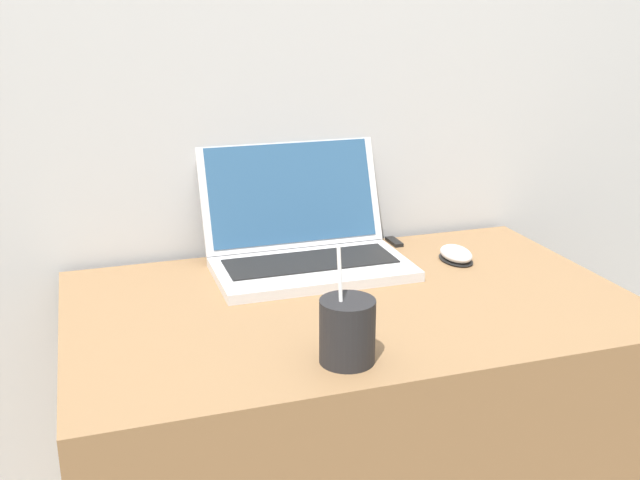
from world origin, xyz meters
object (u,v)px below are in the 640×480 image
laptop (304,238)px  computer_mouse (456,255)px  usb_stick (394,242)px  drink_cup (347,330)px

laptop → computer_mouse: bearing=-13.9°
laptop → usb_stick: size_ratio=6.49×
computer_mouse → usb_stick: 0.17m
usb_stick → drink_cup: bearing=-120.6°
drink_cup → computer_mouse: (0.38, 0.36, -0.04)m
drink_cup → computer_mouse: drink_cup is taller
computer_mouse → drink_cup: bearing=-136.3°
laptop → usb_stick: 0.25m
drink_cup → usb_stick: bearing=59.4°
drink_cup → computer_mouse: 0.52m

